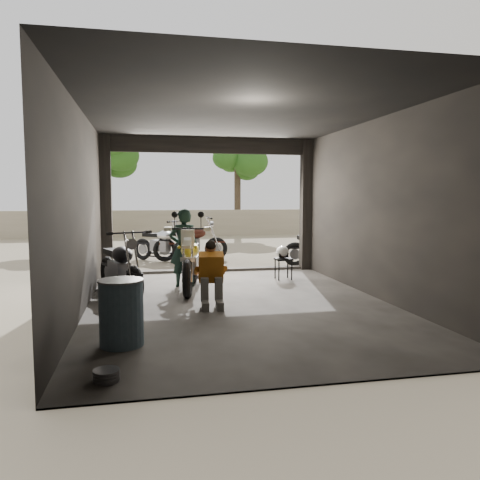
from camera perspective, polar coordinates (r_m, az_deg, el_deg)
name	(u,v)px	position (r m, az deg, el deg)	size (l,w,h in m)	color
ground	(239,305)	(7.99, -0.11, -7.90)	(80.00, 80.00, 0.00)	#7A6D56
garage	(233,227)	(8.34, -0.87, 1.54)	(7.00, 7.13, 3.20)	#2D2B28
boundary_wall	(178,223)	(21.71, -7.57, 2.07)	(18.00, 0.30, 1.20)	gray
tree_left	(106,143)	(20.29, -16.02, 11.25)	(2.20, 2.20, 5.60)	#382B1E
tree_right	(237,159)	(22.13, -0.31, 9.84)	(2.20, 2.20, 5.00)	#382B1E
main_bike	(191,258)	(9.11, -6.05, -2.16)	(0.80, 1.94, 1.29)	beige
left_bike	(120,263)	(8.92, -14.42, -2.68)	(0.75, 1.81, 1.23)	black
outside_bike_a	(162,241)	(13.28, -9.53, -0.10)	(0.71, 1.73, 1.17)	black
outside_bike_b	(191,239)	(13.31, -6.03, 0.11)	(0.76, 1.84, 1.24)	#3C160E
outside_bike_c	(321,243)	(12.48, 9.86, -0.40)	(0.73, 1.77, 1.20)	black
rider	(184,248)	(9.45, -6.87, -0.99)	(0.58, 0.38, 1.59)	black
mechanic	(212,276)	(7.70, -3.49, -4.39)	(0.54, 0.73, 1.06)	#B36617
stool	(283,262)	(10.26, 5.32, -2.63)	(0.35, 0.35, 0.48)	black
helmet	(282,252)	(10.28, 5.20, -1.45)	(0.28, 0.30, 0.27)	silver
oil_drum	(121,314)	(5.92, -14.27, -8.71)	(0.53, 0.53, 0.82)	#395161
sign_post	(363,211)	(11.59, 14.79, 3.40)	(0.74, 0.08, 2.21)	black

